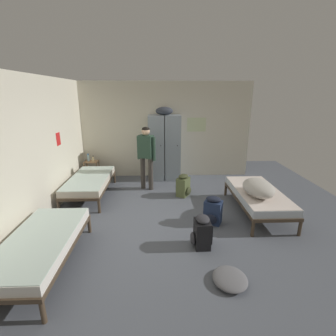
% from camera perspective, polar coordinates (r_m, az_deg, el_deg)
% --- Properties ---
extents(ground_plane, '(8.30, 8.30, 0.00)m').
position_cam_1_polar(ground_plane, '(5.16, 0.10, -10.99)').
color(ground_plane, '#565B66').
extents(room_backdrop, '(4.97, 5.25, 2.76)m').
position_cam_1_polar(room_backdrop, '(6.03, -12.37, 6.64)').
color(room_backdrop, beige).
rests_on(room_backdrop, ground_plane).
extents(locker_bank, '(0.90, 0.55, 2.07)m').
position_cam_1_polar(locker_bank, '(7.03, -0.83, 5.05)').
color(locker_bank, '#8C99A3').
rests_on(locker_bank, ground_plane).
extents(shelf_unit, '(0.38, 0.30, 0.57)m').
position_cam_1_polar(shelf_unit, '(7.37, -17.25, -0.16)').
color(shelf_unit, '#99704C').
rests_on(shelf_unit, ground_plane).
extents(bed_left_rear, '(0.90, 1.90, 0.49)m').
position_cam_1_polar(bed_left_rear, '(6.25, -17.73, -2.94)').
color(bed_left_rear, '#473828').
rests_on(bed_left_rear, ground_plane).
extents(bed_left_front, '(0.90, 1.90, 0.49)m').
position_cam_1_polar(bed_left_front, '(4.05, -27.64, -15.41)').
color(bed_left_front, '#473828').
rests_on(bed_left_front, ground_plane).
extents(bed_right, '(0.90, 1.90, 0.49)m').
position_cam_1_polar(bed_right, '(5.48, 20.16, -6.01)').
color(bed_right, '#473828').
rests_on(bed_right, ground_plane).
extents(bedding_heap, '(0.57, 0.84, 0.30)m').
position_cam_1_polar(bedding_heap, '(5.15, 20.28, -4.34)').
color(bedding_heap, '#B7B2A8').
rests_on(bedding_heap, bed_right).
extents(person_traveler, '(0.48, 0.33, 1.63)m').
position_cam_1_polar(person_traveler, '(6.25, -5.07, 3.62)').
color(person_traveler, '#3D3833').
rests_on(person_traveler, ground_plane).
extents(water_bottle, '(0.07, 0.07, 0.22)m').
position_cam_1_polar(water_bottle, '(7.33, -18.03, 2.28)').
color(water_bottle, '#B2DBEA').
rests_on(water_bottle, shelf_unit).
extents(lotion_bottle, '(0.05, 0.05, 0.17)m').
position_cam_1_polar(lotion_bottle, '(7.24, -17.01, 2.04)').
color(lotion_bottle, beige).
rests_on(lotion_bottle, shelf_unit).
extents(backpack_olive, '(0.41, 0.40, 0.55)m').
position_cam_1_polar(backpack_olive, '(6.01, 3.63, -4.13)').
color(backpack_olive, '#566038').
rests_on(backpack_olive, ground_plane).
extents(backpack_navy, '(0.39, 0.41, 0.55)m').
position_cam_1_polar(backpack_navy, '(4.85, 10.40, -9.77)').
color(backpack_navy, navy).
rests_on(backpack_navy, ground_plane).
extents(backpack_black, '(0.35, 0.33, 0.55)m').
position_cam_1_polar(backpack_black, '(4.15, 7.81, -14.57)').
color(backpack_black, black).
rests_on(backpack_black, ground_plane).
extents(clothes_pile_grey, '(0.46, 0.51, 0.11)m').
position_cam_1_polar(clothes_pile_grey, '(3.68, 14.21, -23.69)').
color(clothes_pile_grey, slate).
rests_on(clothes_pile_grey, ground_plane).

